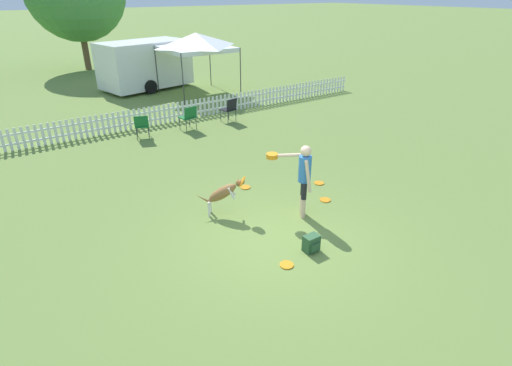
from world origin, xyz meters
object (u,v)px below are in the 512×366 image
Objects in this scene: leaping_dog at (223,193)px; folding_chair_green_right at (189,116)px; frisbee_near_dog at (325,200)px; frisbee_near_handler at (287,265)px; frisbee_far_scatter at (245,187)px; folding_chair_blue_left at (230,108)px; backpack_on_grass at (311,243)px; frisbee_midfield at (319,183)px; handler_person at (302,172)px; equipment_trailer at (145,64)px; canopy_tent_main at (196,42)px; folding_chair_center at (142,124)px.

leaping_dog is 1.13× the size of folding_chair_green_right.
frisbee_near_handler is at bearing -148.25° from frisbee_near_dog.
folding_chair_blue_left is at bearing 62.67° from frisbee_far_scatter.
leaping_dog is at bearing 90.04° from frisbee_near_handler.
backpack_on_grass is 0.38× the size of folding_chair_green_right.
frisbee_far_scatter is (-1.24, 1.71, 0.00)m from frisbee_near_dog.
frisbee_near_handler is at bearing -171.91° from backpack_on_grass.
folding_chair_blue_left is (0.92, 6.11, 0.55)m from frisbee_midfield.
handler_person is 6.47× the size of frisbee_near_dog.
frisbee_far_scatter is 0.29× the size of folding_chair_green_right.
backpack_on_grass is at bearing -111.27° from equipment_trailer.
frisbee_midfield is at bearing -103.50° from equipment_trailer.
equipment_trailer is at bearing 121.64° from canopy_tent_main.
canopy_tent_main is at bearing -113.65° from folding_chair_center.
equipment_trailer is (-1.64, 2.67, -1.21)m from canopy_tent_main.
equipment_trailer reaches higher than backpack_on_grass.
frisbee_near_dog is at bearing -105.50° from equipment_trailer.
frisbee_near_handler is 0.77× the size of backpack_on_grass.
frisbee_near_dog and frisbee_midfield have the same top height.
canopy_tent_main reaches higher than equipment_trailer.
frisbee_near_dog is at bearing -53.98° from frisbee_far_scatter.
folding_chair_green_right is at bearing -163.25° from leaping_dog.
frisbee_far_scatter is 0.28× the size of folding_chair_blue_left.
leaping_dog is 1.20× the size of folding_chair_center.
backpack_on_grass is (-2.23, -2.18, 0.16)m from frisbee_midfield.
leaping_dog reaches higher than folding_chair_blue_left.
backpack_on_grass is at bearing 113.05° from folding_chair_center.
folding_chair_center is (-3.51, 0.05, -0.05)m from folding_chair_blue_left.
equipment_trailer is (-0.51, 7.49, 0.69)m from folding_chair_blue_left.
handler_person is at bearing 76.42° from folding_chair_green_right.
folding_chair_center reaches higher than frisbee_near_dog.
folding_chair_center is (-2.60, 6.15, 0.50)m from frisbee_midfield.
canopy_tent_main reaches higher than handler_person.
frisbee_far_scatter is at bearing 152.66° from frisbee_midfield.
frisbee_near_dog is at bearing 39.18° from backpack_on_grass.
leaping_dog is at bearing -114.54° from canopy_tent_main.
canopy_tent_main is at bearing 77.62° from frisbee_near_dog.
equipment_trailer is (2.17, 12.69, 1.24)m from frisbee_far_scatter.
handler_person reaches higher than folding_chair_center.
folding_chair_blue_left is at bearing -160.25° from folding_chair_center.
frisbee_midfield is at bearing -100.60° from canopy_tent_main.
frisbee_far_scatter is 0.09× the size of canopy_tent_main.
frisbee_near_dog is 0.28× the size of folding_chair_blue_left.
folding_chair_blue_left is 0.18× the size of equipment_trailer.
folding_chair_blue_left is at bearing 81.47° from frisbee_midfield.
folding_chair_center is 1.75m from folding_chair_green_right.
handler_person is 1.82m from leaping_dog.
folding_chair_blue_left reaches higher than backpack_on_grass.
folding_chair_center is at bearing 87.75° from frisbee_near_handler.
frisbee_near_dog is at bearing -123.56° from frisbee_midfield.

